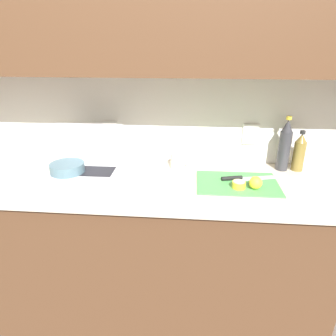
{
  "coord_description": "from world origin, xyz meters",
  "views": [
    {
      "loc": [
        0.28,
        -1.42,
        1.57
      ],
      "look_at": [
        0.16,
        -0.01,
        0.98
      ],
      "focal_mm": 32.0,
      "sensor_mm": 36.0,
      "label": 1
    }
  ],
  "objects_px": {
    "knife": "(239,178)",
    "bottle_green_soda": "(285,146)",
    "cutting_board": "(237,183)",
    "bottle_oil_tall": "(299,152)",
    "bowl_white": "(67,170)",
    "paper_towel_roll": "(71,145)",
    "measuring_cup": "(178,160)",
    "lemon_half_cut": "(239,185)",
    "lemon_whole_beside": "(256,183)",
    "laptop": "(88,161)"
  },
  "relations": [
    {
      "from": "knife",
      "to": "lemon_whole_beside",
      "type": "relative_size",
      "value": 4.57
    },
    {
      "from": "measuring_cup",
      "to": "bowl_white",
      "type": "distance_m",
      "value": 0.62
    },
    {
      "from": "laptop",
      "to": "measuring_cup",
      "type": "relative_size",
      "value": 3.71
    },
    {
      "from": "paper_towel_roll",
      "to": "knife",
      "type": "bearing_deg",
      "value": -10.03
    },
    {
      "from": "cutting_board",
      "to": "bowl_white",
      "type": "relative_size",
      "value": 2.25
    },
    {
      "from": "lemon_half_cut",
      "to": "bowl_white",
      "type": "distance_m",
      "value": 0.91
    },
    {
      "from": "cutting_board",
      "to": "bowl_white",
      "type": "height_order",
      "value": "bowl_white"
    },
    {
      "from": "cutting_board",
      "to": "measuring_cup",
      "type": "height_order",
      "value": "measuring_cup"
    },
    {
      "from": "lemon_half_cut",
      "to": "knife",
      "type": "bearing_deg",
      "value": 81.42
    },
    {
      "from": "laptop",
      "to": "knife",
      "type": "bearing_deg",
      "value": -4.54
    },
    {
      "from": "bottle_green_soda",
      "to": "bowl_white",
      "type": "relative_size",
      "value": 1.68
    },
    {
      "from": "bottle_oil_tall",
      "to": "lemon_half_cut",
      "type": "bearing_deg",
      "value": -142.23
    },
    {
      "from": "laptop",
      "to": "lemon_half_cut",
      "type": "xyz_separation_m",
      "value": [
        0.82,
        -0.16,
        -0.04
      ]
    },
    {
      "from": "knife",
      "to": "lemon_whole_beside",
      "type": "height_order",
      "value": "lemon_whole_beside"
    },
    {
      "from": "laptop",
      "to": "bottle_green_soda",
      "type": "distance_m",
      "value": 1.1
    },
    {
      "from": "bottle_green_soda",
      "to": "bottle_oil_tall",
      "type": "distance_m",
      "value": 0.09
    },
    {
      "from": "bottle_oil_tall",
      "to": "bowl_white",
      "type": "relative_size",
      "value": 1.26
    },
    {
      "from": "lemon_half_cut",
      "to": "paper_towel_roll",
      "type": "relative_size",
      "value": 0.28
    },
    {
      "from": "cutting_board",
      "to": "bottle_green_soda",
      "type": "height_order",
      "value": "bottle_green_soda"
    },
    {
      "from": "lemon_half_cut",
      "to": "paper_towel_roll",
      "type": "height_order",
      "value": "paper_towel_roll"
    },
    {
      "from": "laptop",
      "to": "lemon_half_cut",
      "type": "bearing_deg",
      "value": -11.43
    },
    {
      "from": "knife",
      "to": "bottle_green_soda",
      "type": "height_order",
      "value": "bottle_green_soda"
    },
    {
      "from": "bottle_oil_tall",
      "to": "bowl_white",
      "type": "distance_m",
      "value": 1.29
    },
    {
      "from": "cutting_board",
      "to": "lemon_half_cut",
      "type": "bearing_deg",
      "value": -92.2
    },
    {
      "from": "laptop",
      "to": "bowl_white",
      "type": "bearing_deg",
      "value": -143.48
    },
    {
      "from": "bottle_green_soda",
      "to": "measuring_cup",
      "type": "relative_size",
      "value": 2.97
    },
    {
      "from": "knife",
      "to": "paper_towel_roll",
      "type": "xyz_separation_m",
      "value": [
        -0.97,
        0.17,
        0.1
      ]
    },
    {
      "from": "lemon_half_cut",
      "to": "measuring_cup",
      "type": "height_order",
      "value": "measuring_cup"
    },
    {
      "from": "paper_towel_roll",
      "to": "lemon_half_cut",
      "type": "bearing_deg",
      "value": -15.82
    },
    {
      "from": "knife",
      "to": "bottle_oil_tall",
      "type": "bearing_deg",
      "value": 14.01
    },
    {
      "from": "lemon_whole_beside",
      "to": "bottle_oil_tall",
      "type": "distance_m",
      "value": 0.41
    },
    {
      "from": "cutting_board",
      "to": "lemon_whole_beside",
      "type": "bearing_deg",
      "value": -38.55
    },
    {
      "from": "measuring_cup",
      "to": "bowl_white",
      "type": "relative_size",
      "value": 0.57
    },
    {
      "from": "measuring_cup",
      "to": "paper_towel_roll",
      "type": "relative_size",
      "value": 0.45
    },
    {
      "from": "bowl_white",
      "to": "paper_towel_roll",
      "type": "relative_size",
      "value": 0.79
    },
    {
      "from": "knife",
      "to": "bottle_green_soda",
      "type": "xyz_separation_m",
      "value": [
        0.26,
        0.18,
        0.13
      ]
    },
    {
      "from": "bottle_oil_tall",
      "to": "bowl_white",
      "type": "bearing_deg",
      "value": -171.4
    },
    {
      "from": "knife",
      "to": "bottle_oil_tall",
      "type": "distance_m",
      "value": 0.4
    },
    {
      "from": "measuring_cup",
      "to": "lemon_half_cut",
      "type": "bearing_deg",
      "value": -39.28
    },
    {
      "from": "lemon_half_cut",
      "to": "bottle_green_soda",
      "type": "relative_size",
      "value": 0.21
    },
    {
      "from": "lemon_half_cut",
      "to": "bowl_white",
      "type": "height_order",
      "value": "bowl_white"
    },
    {
      "from": "bottle_oil_tall",
      "to": "bowl_white",
      "type": "height_order",
      "value": "bottle_oil_tall"
    },
    {
      "from": "laptop",
      "to": "measuring_cup",
      "type": "xyz_separation_m",
      "value": [
        0.5,
        0.1,
        -0.02
      ]
    },
    {
      "from": "knife",
      "to": "measuring_cup",
      "type": "height_order",
      "value": "measuring_cup"
    },
    {
      "from": "cutting_board",
      "to": "paper_towel_roll",
      "type": "distance_m",
      "value": 0.99
    },
    {
      "from": "bowl_white",
      "to": "paper_towel_roll",
      "type": "height_order",
      "value": "paper_towel_roll"
    },
    {
      "from": "knife",
      "to": "bottle_green_soda",
      "type": "bearing_deg",
      "value": 21.08
    },
    {
      "from": "measuring_cup",
      "to": "cutting_board",
      "type": "bearing_deg",
      "value": -31.93
    },
    {
      "from": "lemon_half_cut",
      "to": "bottle_oil_tall",
      "type": "xyz_separation_m",
      "value": [
        0.36,
        0.28,
        0.08
      ]
    },
    {
      "from": "lemon_whole_beside",
      "to": "cutting_board",
      "type": "bearing_deg",
      "value": 141.45
    }
  ]
}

